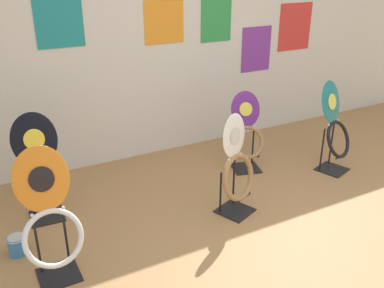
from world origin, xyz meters
name	(u,v)px	position (x,y,z in m)	size (l,w,h in m)	color
ground_plane	(314,252)	(0.00, 0.00, 0.00)	(14.00, 14.00, 0.00)	#A37547
wall_back	(179,35)	(0.00, 2.28, 1.30)	(8.00, 0.07, 2.60)	silver
toilet_seat_display_jazz_black	(40,171)	(-1.71, 1.50, 0.42)	(0.40, 0.40, 0.89)	black
toilet_seat_display_teal_sax	(335,128)	(1.12, 0.98, 0.47)	(0.45, 0.41, 0.94)	black
toilet_seat_display_purple_note	(247,133)	(0.35, 1.43, 0.39)	(0.40, 0.39, 0.81)	black
toilet_seat_display_white_plain	(237,169)	(-0.22, 0.76, 0.42)	(0.44, 0.36, 0.90)	black
toilet_seat_display_orange_sun	(49,218)	(-1.78, 0.69, 0.46)	(0.41, 0.36, 0.94)	black
paint_can	(17,245)	(-2.00, 1.04, 0.08)	(0.15, 0.15, 0.15)	teal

